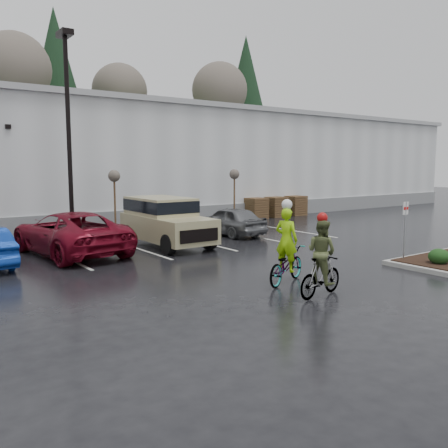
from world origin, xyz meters
TOP-DOWN VIEW (x-y plane):
  - ground at (0.00, 0.00)m, footprint 120.00×120.00m
  - warehouse at (0.00, 21.99)m, footprint 60.50×15.50m
  - wooded_ridge at (0.00, 45.00)m, footprint 80.00×25.00m
  - lamppost at (-4.00, 12.00)m, footprint 0.50×1.00m
  - sapling_mid at (-1.50, 13.00)m, footprint 0.60×0.60m
  - sapling_east at (6.00, 13.00)m, footprint 0.60×0.60m
  - pallet_stack_a at (8.50, 14.00)m, footprint 1.20×1.20m
  - pallet_stack_b at (10.20, 14.00)m, footprint 1.20×1.20m
  - pallet_stack_c at (12.00, 14.00)m, footprint 1.20×1.20m
  - shrub_a at (4.00, -1.00)m, footprint 0.70×0.70m
  - fire_lane_sign at (3.80, 0.20)m, footprint 0.30×0.05m
  - car_red at (-5.16, 8.75)m, footprint 3.39×6.27m
  - suv_tan at (-1.16, 8.27)m, footprint 2.20×5.10m
  - car_grey at (2.89, 9.25)m, footprint 1.88×4.24m
  - cyclist_hivis at (-1.49, 0.57)m, footprint 2.15×1.40m
  - cyclist_olive at (-1.72, -1.01)m, footprint 1.77×0.88m

SIDE VIEW (x-z plane):
  - ground at x=0.00m, z-range 0.00..0.00m
  - shrub_a at x=4.00m, z-range 0.15..0.67m
  - pallet_stack_a at x=8.50m, z-range 0.00..1.35m
  - pallet_stack_b at x=10.20m, z-range 0.00..1.35m
  - pallet_stack_c at x=12.00m, z-range 0.00..1.35m
  - car_grey at x=2.89m, z-range 0.00..1.42m
  - cyclist_hivis at x=-1.49m, z-range -0.48..1.99m
  - cyclist_olive at x=-1.72m, z-range -0.30..1.93m
  - car_red at x=-5.16m, z-range 0.00..1.67m
  - suv_tan at x=-1.16m, z-range 0.00..2.06m
  - fire_lane_sign at x=3.80m, z-range 0.31..2.51m
  - sapling_mid at x=-1.50m, z-range 1.13..4.33m
  - sapling_east at x=6.00m, z-range 1.13..4.33m
  - wooded_ridge at x=0.00m, z-range 0.00..6.00m
  - warehouse at x=0.00m, z-range 0.05..7.25m
  - lamppost at x=-4.00m, z-range 1.07..10.30m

